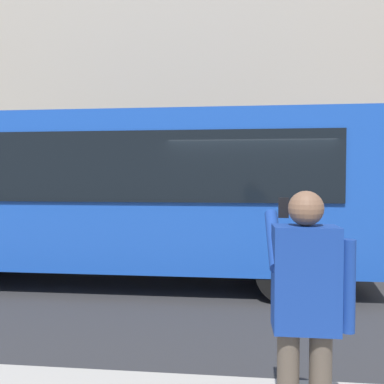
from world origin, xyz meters
name	(u,v)px	position (x,y,z in m)	size (l,w,h in m)	color
ground_plane	(248,287)	(0.00, 0.00, 0.00)	(60.00, 60.00, 0.00)	#2B2B2D
building_facade_far	(242,59)	(-0.02, -6.80, 5.99)	(28.00, 1.55, 12.00)	#A89E8E
red_bus	(116,191)	(2.46, -0.24, 1.68)	(9.05, 2.54, 3.08)	#1947AD
pedestrian_photographer	(305,303)	(-0.20, 4.47, 1.14)	(0.53, 0.52, 1.70)	#4C4238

